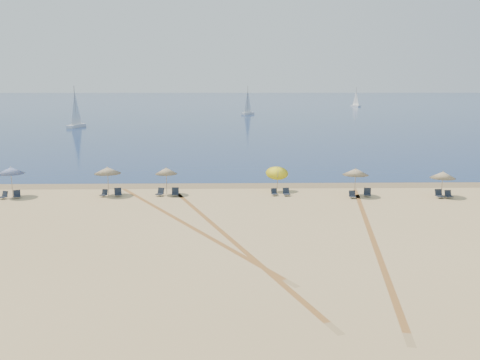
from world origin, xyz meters
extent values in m
plane|color=tan|center=(0.00, 0.00, 0.00)|extent=(160.00, 160.00, 0.00)
plane|color=#0C2151|center=(0.00, 225.00, 0.01)|extent=(500.00, 500.00, 0.00)
plane|color=olive|center=(0.00, 24.00, 0.00)|extent=(500.00, 500.00, 0.00)
cylinder|color=gray|center=(-19.41, 19.57, 1.22)|extent=(0.05, 0.05, 2.43)
cone|color=white|center=(-19.41, 19.57, 2.28)|extent=(2.25, 2.25, 0.55)
sphere|color=gray|center=(-19.41, 19.57, 2.58)|extent=(0.08, 0.08, 0.08)
cylinder|color=gray|center=(-11.36, 19.97, 1.17)|extent=(0.05, 0.05, 2.34)
cone|color=beige|center=(-11.36, 19.97, 2.19)|extent=(2.28, 2.28, 0.55)
sphere|color=gray|center=(-11.36, 19.97, 2.49)|extent=(0.08, 0.08, 0.08)
cylinder|color=gray|center=(-6.38, 20.21, 1.12)|extent=(0.05, 0.05, 2.24)
cone|color=beige|center=(-6.38, 20.21, 2.09)|extent=(1.90, 1.90, 0.55)
sphere|color=gray|center=(-6.38, 20.21, 2.39)|extent=(0.08, 0.08, 0.08)
cylinder|color=gray|center=(3.32, 20.81, 1.02)|extent=(0.05, 1.06, 2.06)
cone|color=yellow|center=(3.32, 21.25, 1.90)|extent=(2.00, 2.04, 1.38)
sphere|color=gray|center=(3.32, 21.25, 2.20)|extent=(0.08, 0.08, 0.08)
cylinder|color=gray|center=(9.86, 19.36, 1.13)|extent=(0.05, 0.05, 2.26)
cone|color=beige|center=(9.86, 19.36, 2.11)|extent=(2.20, 2.20, 0.55)
sphere|color=gray|center=(9.86, 19.36, 2.41)|extent=(0.08, 0.08, 0.08)
cylinder|color=gray|center=(17.19, 18.89, 1.02)|extent=(0.05, 0.05, 2.05)
cone|color=beige|center=(17.19, 18.89, 1.90)|extent=(2.11, 2.11, 0.55)
sphere|color=gray|center=(17.19, 18.89, 2.20)|extent=(0.08, 0.08, 0.08)
cube|color=black|center=(-19.87, 18.69, 0.17)|extent=(0.69, 0.69, 0.05)
cube|color=black|center=(-19.78, 18.93, 0.41)|extent=(0.57, 0.38, 0.48)
cylinder|color=#A5A5AD|center=(-20.07, 18.57, 0.09)|extent=(0.02, 0.02, 0.17)
cylinder|color=#A5A5AD|center=(-19.68, 18.41, 0.09)|extent=(0.02, 0.02, 0.17)
cube|color=black|center=(-18.80, 18.94, 0.18)|extent=(0.71, 0.71, 0.05)
cube|color=black|center=(-18.90, 19.19, 0.42)|extent=(0.59, 0.39, 0.49)
cylinder|color=#A5A5AD|center=(-19.00, 18.66, 0.09)|extent=(0.02, 0.02, 0.18)
cylinder|color=#A5A5AD|center=(-18.59, 18.82, 0.09)|extent=(0.02, 0.02, 0.18)
cube|color=black|center=(-11.66, 19.36, 0.17)|extent=(0.64, 0.64, 0.05)
cube|color=black|center=(-11.59, 19.60, 0.39)|extent=(0.54, 0.33, 0.46)
cylinder|color=#A5A5AD|center=(-11.86, 19.23, 0.08)|extent=(0.02, 0.02, 0.17)
cylinder|color=#A5A5AD|center=(-11.47, 19.11, 0.08)|extent=(0.02, 0.02, 0.17)
cube|color=black|center=(-10.42, 19.44, 0.19)|extent=(0.73, 0.73, 0.05)
cube|color=black|center=(-10.50, 19.72, 0.45)|extent=(0.62, 0.37, 0.52)
cylinder|color=#A5A5AD|center=(-10.65, 19.17, 0.10)|extent=(0.03, 0.03, 0.19)
cylinder|color=#A5A5AD|center=(-10.20, 19.30, 0.10)|extent=(0.03, 0.03, 0.19)
cube|color=black|center=(-6.92, 19.56, 0.19)|extent=(0.72, 0.72, 0.05)
cube|color=black|center=(-6.83, 19.82, 0.43)|extent=(0.60, 0.39, 0.50)
cylinder|color=#A5A5AD|center=(-7.13, 19.43, 0.09)|extent=(0.02, 0.02, 0.19)
cylinder|color=#A5A5AD|center=(-6.71, 19.28, 0.09)|extent=(0.02, 0.02, 0.19)
cube|color=black|center=(-5.56, 19.48, 0.19)|extent=(0.62, 0.62, 0.05)
cube|color=black|center=(-5.58, 19.77, 0.45)|extent=(0.60, 0.25, 0.53)
cylinder|color=#A5A5AD|center=(-5.80, 19.25, 0.10)|extent=(0.03, 0.03, 0.19)
cylinder|color=#A5A5AD|center=(-5.33, 19.28, 0.10)|extent=(0.03, 0.03, 0.19)
cube|color=black|center=(2.98, 19.52, 0.16)|extent=(0.61, 0.61, 0.05)
cube|color=black|center=(2.93, 19.76, 0.38)|extent=(0.53, 0.30, 0.45)
cylinder|color=#A5A5AD|center=(2.79, 19.29, 0.08)|extent=(0.02, 0.02, 0.16)
cylinder|color=#A5A5AD|center=(3.18, 19.39, 0.08)|extent=(0.02, 0.02, 0.16)
cube|color=black|center=(4.00, 19.40, 0.18)|extent=(0.62, 0.62, 0.05)
cube|color=black|center=(3.96, 19.67, 0.42)|extent=(0.57, 0.27, 0.49)
cylinder|color=#A5A5AD|center=(3.78, 19.18, 0.09)|extent=(0.02, 0.02, 0.18)
cylinder|color=#A5A5AD|center=(4.22, 19.23, 0.09)|extent=(0.02, 0.02, 0.18)
cube|color=black|center=(9.44, 18.36, 0.17)|extent=(0.54, 0.54, 0.05)
cube|color=black|center=(9.45, 18.62, 0.40)|extent=(0.53, 0.21, 0.47)
cylinder|color=#A5A5AD|center=(9.23, 18.18, 0.09)|extent=(0.02, 0.02, 0.17)
cylinder|color=#A5A5AD|center=(9.65, 18.17, 0.09)|extent=(0.02, 0.02, 0.17)
cube|color=black|center=(10.84, 18.95, 0.20)|extent=(0.73, 0.73, 0.05)
cube|color=black|center=(10.91, 19.23, 0.46)|extent=(0.63, 0.37, 0.53)
cylinder|color=#A5A5AD|center=(10.61, 18.79, 0.10)|extent=(0.03, 0.03, 0.20)
cylinder|color=#A5A5AD|center=(11.07, 18.67, 0.10)|extent=(0.03, 0.03, 0.20)
cube|color=black|center=(16.83, 18.28, 0.20)|extent=(0.69, 0.69, 0.05)
cube|color=black|center=(16.79, 18.58, 0.46)|extent=(0.63, 0.31, 0.54)
cylinder|color=#A5A5AD|center=(16.59, 18.03, 0.10)|extent=(0.03, 0.03, 0.20)
cylinder|color=#A5A5AD|center=(17.07, 18.10, 0.10)|extent=(0.03, 0.03, 0.20)
cube|color=black|center=(17.59, 18.26, 0.18)|extent=(0.57, 0.57, 0.05)
cube|color=black|center=(17.58, 18.53, 0.42)|extent=(0.55, 0.22, 0.49)
cylinder|color=#A5A5AD|center=(17.37, 18.05, 0.09)|extent=(0.02, 0.02, 0.18)
cylinder|color=#A5A5AD|center=(17.81, 18.07, 0.09)|extent=(0.02, 0.02, 0.18)
cube|color=white|center=(48.69, 176.76, 0.28)|extent=(3.02, 5.11, 0.54)
cylinder|color=gray|center=(48.69, 176.76, 3.81)|extent=(0.11, 0.11, 7.26)
cube|color=white|center=(-33.83, 86.01, 0.33)|extent=(2.65, 6.08, 0.64)
cylinder|color=gray|center=(-33.83, 86.01, 4.51)|extent=(0.13, 0.13, 8.58)
cube|color=white|center=(4.39, 128.10, 0.32)|extent=(4.12, 5.63, 0.62)
cylinder|color=gray|center=(4.39, 128.10, 4.34)|extent=(0.12, 0.12, 8.26)
plane|color=tan|center=(-1.19, 8.40, 0.00)|extent=(35.74, 35.74, 0.00)
plane|color=tan|center=(-1.56, 9.43, 0.00)|extent=(35.74, 35.74, 0.00)
plane|color=tan|center=(8.19, 8.03, 0.00)|extent=(32.25, 32.25, 0.00)
plane|color=tan|center=(8.37, 9.11, 0.00)|extent=(32.25, 32.25, 0.00)
plane|color=tan|center=(-4.56, 12.00, 0.00)|extent=(38.20, 38.20, 0.00)
plane|color=tan|center=(-5.11, 12.95, 0.00)|extent=(38.20, 38.20, 0.00)
camera|label=1|loc=(-0.82, -22.72, 9.66)|focal=37.73mm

